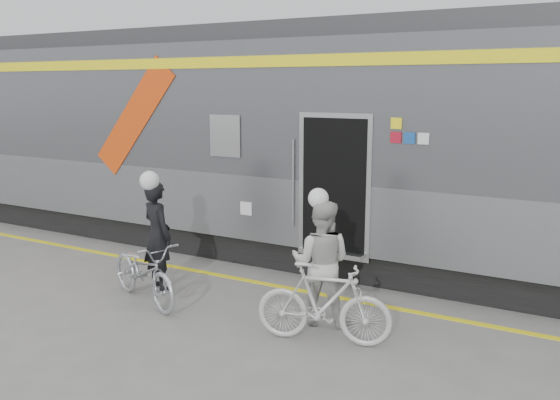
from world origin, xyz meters
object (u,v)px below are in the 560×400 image
Objects in this scene: man at (158,236)px; bicycle_left at (144,271)px; woman at (321,262)px; bicycle_right at (324,303)px.

bicycle_left is at bearing 131.33° from man.
man is at bearing -13.77° from woman.
bicycle_right is (0.30, -0.55, -0.32)m from woman.
man reaches higher than bicycle_right.
bicycle_right is at bearing -68.19° from bicycle_left.
bicycle_left is at bearing -1.51° from woman.
bicycle_right is (3.03, -0.53, -0.34)m from man.
man is 2.73m from woman.
bicycle_right is (2.83, 0.02, 0.04)m from bicycle_left.
woman is 0.71m from bicycle_right.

